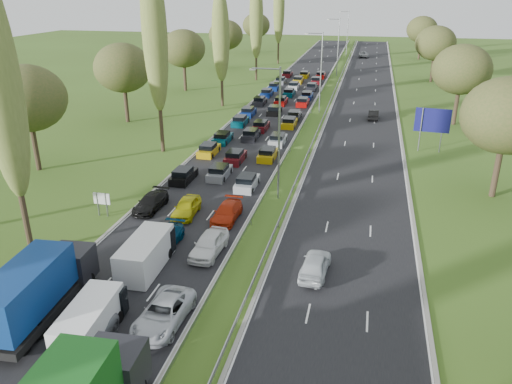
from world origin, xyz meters
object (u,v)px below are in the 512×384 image
Objects in this scene: white_van_front at (91,319)px; white_van_rear at (147,252)px; blue_lorry at (38,288)px; near_car_3 at (151,202)px; direction_sign at (432,122)px; info_sign at (102,201)px.

white_van_front is 0.93× the size of white_van_rear.
blue_lorry is 1.71× the size of white_van_front.
blue_lorry is 4.03m from white_van_front.
white_van_rear reaches higher than white_van_front.
direction_sign is at bearing 44.52° from near_car_3.
white_van_front is (3.90, -16.72, 0.40)m from near_car_3.
near_car_3 is 0.87× the size of white_van_front.
white_van_front reaches higher than info_sign.
info_sign is at bearing -139.00° from direction_sign.
white_van_rear is at bearing 86.16° from white_van_front.
white_van_front is 16.32m from info_sign.
direction_sign is (25.29, 38.71, 1.59)m from blue_lorry.
blue_lorry is at bearing -121.01° from white_van_rear.
info_sign reaches higher than near_car_3.
white_van_rear is (-0.09, 7.56, 0.08)m from white_van_front.
white_van_front is at bearing -74.41° from near_car_3.
near_car_3 is 17.18m from white_van_front.
direction_sign reaches higher than near_car_3.
blue_lorry is (0.07, -15.83, 1.29)m from near_car_3.
direction_sign is (25.36, 22.88, 2.88)m from near_car_3.
direction_sign is at bearing 57.06° from white_van_front.
white_van_front is 2.50× the size of info_sign.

